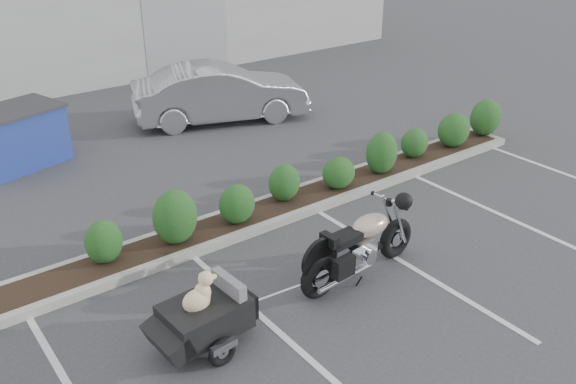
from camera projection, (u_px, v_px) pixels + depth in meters
ground at (329, 274)px, 9.78m from camera, size 90.00×90.00×0.00m
planter_kerb at (296, 202)px, 11.86m from camera, size 12.00×1.00×0.15m
building at (14, 4)px, 21.09m from camera, size 26.00×10.00×4.00m
motorcycle at (361, 246)px, 9.48m from camera, size 2.44×0.83×1.40m
pet_trailer at (204, 316)px, 8.03m from camera, size 1.95×1.09×1.16m
sedan at (220, 93)px, 16.02m from camera, size 4.80×2.99×1.49m
dumpster at (16, 137)px, 13.41m from camera, size 2.28×1.86×1.30m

